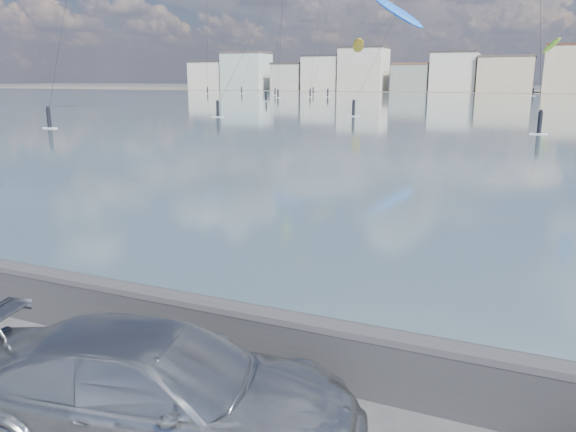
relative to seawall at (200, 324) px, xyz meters
The scene contains 8 objects.
bay_water 88.80m from the seawall, 90.00° to the left, with size 500.00×177.00×0.00m, color #3C545F.
far_shore_strip 197.30m from the seawall, 90.00° to the left, with size 500.00×60.00×0.00m, color #4C473D.
seawall is the anchor object (origin of this frame).
far_buildings 183.39m from the seawall, 89.59° to the left, with size 240.79×13.26×14.60m.
car_silver 2.32m from the seawall, 70.39° to the right, with size 2.11×5.18×1.50m, color #A3A6AA.
kitesurfer_2 156.01m from the seawall, 87.88° to the left, with size 6.67×12.50×14.76m.
kitesurfer_12 137.02m from the seawall, 106.04° to the left, with size 7.11×16.99×14.13m.
kitesurfer_18 74.04m from the seawall, 101.14° to the left, with size 7.76×15.80×15.92m.
Camera 1 is at (4.75, -4.46, 4.49)m, focal length 35.00 mm.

